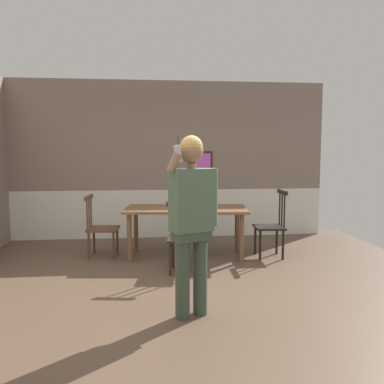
{
  "coord_description": "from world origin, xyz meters",
  "views": [
    {
      "loc": [
        -0.38,
        -4.44,
        1.62
      ],
      "look_at": [
        0.11,
        0.07,
        1.15
      ],
      "focal_mm": 38.26,
      "sensor_mm": 36.0,
      "label": 1
    }
  ],
  "objects_px": {
    "chair_by_doorway": "(272,225)",
    "person_figure": "(192,213)",
    "chair_near_window": "(101,227)",
    "chair_at_table_head": "(185,238)",
    "dining_table": "(186,214)"
  },
  "relations": [
    {
      "from": "chair_by_doorway",
      "to": "person_figure",
      "type": "height_order",
      "value": "person_figure"
    },
    {
      "from": "person_figure",
      "to": "chair_near_window",
      "type": "bearing_deg",
      "value": -86.5
    },
    {
      "from": "chair_at_table_head",
      "to": "chair_near_window",
      "type": "bearing_deg",
      "value": 150.26
    },
    {
      "from": "chair_near_window",
      "to": "chair_by_doorway",
      "type": "distance_m",
      "value": 2.59
    },
    {
      "from": "dining_table",
      "to": "chair_at_table_head",
      "type": "xyz_separation_m",
      "value": [
        -0.09,
        -0.81,
        -0.19
      ]
    },
    {
      "from": "dining_table",
      "to": "chair_by_doorway",
      "type": "relative_size",
      "value": 1.86
    },
    {
      "from": "chair_at_table_head",
      "to": "dining_table",
      "type": "bearing_deg",
      "value": 92.29
    },
    {
      "from": "dining_table",
      "to": "chair_by_doorway",
      "type": "xyz_separation_m",
      "value": [
        1.29,
        -0.15,
        -0.18
      ]
    },
    {
      "from": "chair_at_table_head",
      "to": "person_figure",
      "type": "xyz_separation_m",
      "value": [
        -0.06,
        -1.43,
        0.55
      ]
    },
    {
      "from": "chair_near_window",
      "to": "chair_at_table_head",
      "type": "bearing_deg",
      "value": 55.77
    },
    {
      "from": "person_figure",
      "to": "chair_by_doorway",
      "type": "bearing_deg",
      "value": -146.6
    },
    {
      "from": "chair_near_window",
      "to": "chair_by_doorway",
      "type": "relative_size",
      "value": 0.92
    },
    {
      "from": "dining_table",
      "to": "chair_by_doorway",
      "type": "bearing_deg",
      "value": -6.42
    },
    {
      "from": "chair_near_window",
      "to": "person_figure",
      "type": "xyz_separation_m",
      "value": [
        1.14,
        -2.38,
        0.56
      ]
    },
    {
      "from": "dining_table",
      "to": "person_figure",
      "type": "distance_m",
      "value": 2.27
    }
  ]
}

